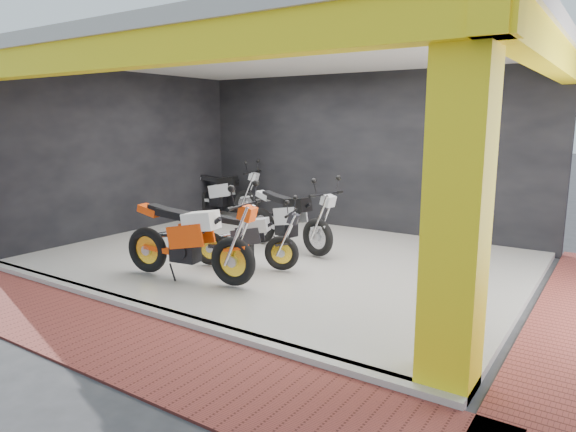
% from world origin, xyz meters
% --- Properties ---
extents(ground, '(80.00, 80.00, 0.00)m').
position_xyz_m(ground, '(0.00, 0.00, 0.00)').
color(ground, '#2D2D30').
rests_on(ground, ground).
extents(showroom_floor, '(8.00, 6.00, 0.10)m').
position_xyz_m(showroom_floor, '(0.00, 2.00, 0.05)').
color(showroom_floor, silver).
rests_on(showroom_floor, ground).
extents(showroom_ceiling, '(8.40, 6.40, 0.20)m').
position_xyz_m(showroom_ceiling, '(0.00, 2.00, 3.60)').
color(showroom_ceiling, beige).
rests_on(showroom_ceiling, corner_column).
extents(back_wall, '(8.20, 0.20, 3.50)m').
position_xyz_m(back_wall, '(0.00, 5.10, 1.75)').
color(back_wall, black).
rests_on(back_wall, ground).
extents(left_wall, '(0.20, 6.20, 3.50)m').
position_xyz_m(left_wall, '(-4.10, 2.00, 1.75)').
color(left_wall, black).
rests_on(left_wall, ground).
extents(corner_column, '(0.50, 0.50, 3.50)m').
position_xyz_m(corner_column, '(3.75, -0.75, 1.75)').
color(corner_column, yellow).
rests_on(corner_column, ground).
extents(header_beam_front, '(8.40, 0.30, 0.40)m').
position_xyz_m(header_beam_front, '(0.00, -1.00, 3.30)').
color(header_beam_front, yellow).
rests_on(header_beam_front, corner_column).
extents(header_beam_right, '(0.30, 6.40, 0.40)m').
position_xyz_m(header_beam_right, '(4.00, 2.00, 3.30)').
color(header_beam_right, yellow).
rests_on(header_beam_right, corner_column).
extents(floor_kerb, '(8.00, 0.20, 0.10)m').
position_xyz_m(floor_kerb, '(0.00, -1.02, 0.05)').
color(floor_kerb, silver).
rests_on(floor_kerb, ground).
extents(paver_front, '(9.00, 1.40, 0.03)m').
position_xyz_m(paver_front, '(0.00, -1.80, 0.01)').
color(paver_front, maroon).
rests_on(paver_front, ground).
extents(moto_hero, '(2.52, 1.23, 1.47)m').
position_xyz_m(moto_hero, '(0.36, 0.21, 0.84)').
color(moto_hero, '#F1440A').
rests_on(moto_hero, showroom_floor).
extents(moto_row_a, '(2.01, 1.29, 1.15)m').
position_xyz_m(moto_row_a, '(0.49, 1.25, 0.68)').
color(moto_row_a, black).
rests_on(moto_row_a, showroom_floor).
extents(moto_row_b, '(2.39, 1.28, 1.39)m').
position_xyz_m(moto_row_b, '(0.53, 2.31, 0.79)').
color(moto_row_b, '#A6A9AE').
rests_on(moto_row_b, showroom_floor).
extents(moto_row_d, '(2.38, 1.22, 1.39)m').
position_xyz_m(moto_row_d, '(-2.80, 4.50, 0.79)').
color(moto_row_d, '#B4B7BC').
rests_on(moto_row_d, showroom_floor).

